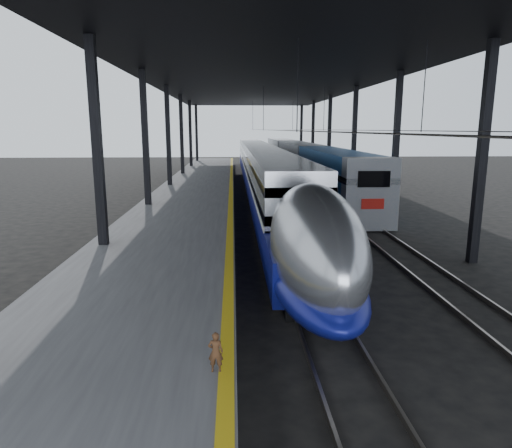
{
  "coord_description": "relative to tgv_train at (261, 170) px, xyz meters",
  "views": [
    {
      "loc": [
        -0.53,
        -13.23,
        5.58
      ],
      "look_at": [
        0.33,
        3.86,
        2.0
      ],
      "focal_mm": 32.0,
      "sensor_mm": 36.0,
      "label": 1
    }
  ],
  "objects": [
    {
      "name": "canopy",
      "position": [
        -0.1,
        -8.03,
        7.23
      ],
      "size": [
        18.0,
        75.0,
        9.47
      ],
      "color": "black",
      "rests_on": "ground"
    },
    {
      "name": "tgv_train",
      "position": [
        0.0,
        0.0,
        0.0
      ],
      "size": [
        2.82,
        65.2,
        4.04
      ],
      "color": "#A9ABB0",
      "rests_on": "ground"
    },
    {
      "name": "rails",
      "position": [
        2.5,
        -8.03,
        -1.81
      ],
      "size": [
        6.52,
        80.0,
        0.16
      ],
      "color": "slate",
      "rests_on": "ground"
    },
    {
      "name": "second_train",
      "position": [
        5.0,
        10.06,
        0.17
      ],
      "size": [
        2.94,
        56.05,
        4.06
      ],
      "color": "navy",
      "rests_on": "ground"
    },
    {
      "name": "ground",
      "position": [
        -2.0,
        -28.03,
        -1.89
      ],
      "size": [
        160.0,
        160.0,
        0.0
      ],
      "primitive_type": "plane",
      "color": "black",
      "rests_on": "ground"
    },
    {
      "name": "child",
      "position": [
        -2.9,
        -33.22,
        -0.48
      ],
      "size": [
        0.31,
        0.22,
        0.81
      ],
      "primitive_type": "imported",
      "rotation": [
        0.0,
        0.0,
        3.05
      ],
      "color": "#472B17",
      "rests_on": "platform"
    },
    {
      "name": "platform",
      "position": [
        -5.5,
        -8.03,
        -1.39
      ],
      "size": [
        6.0,
        80.0,
        1.0
      ],
      "primitive_type": "cube",
      "color": "#4C4C4F",
      "rests_on": "ground"
    },
    {
      "name": "yellow_strip",
      "position": [
        -2.7,
        -8.03,
        -0.88
      ],
      "size": [
        0.3,
        80.0,
        0.01
      ],
      "primitive_type": "cube",
      "color": "gold",
      "rests_on": "platform"
    }
  ]
}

